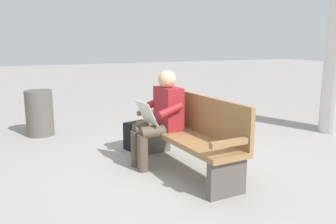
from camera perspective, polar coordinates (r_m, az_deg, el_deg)
The scene contains 5 objects.
ground_plane at distance 4.27m, azimuth 2.77°, elevation -9.48°, with size 40.00×40.00×0.00m, color gray.
bench_near at distance 4.16m, azimuth 3.67°, elevation -3.39°, with size 1.83×0.59×0.90m.
person_seated at distance 4.29m, azimuth -1.25°, elevation -0.60°, with size 0.59×0.59×1.18m.
backpack at distance 5.08m, azimuth -5.05°, elevation -3.82°, with size 0.30×0.38×0.39m.
trash_bin at distance 6.10m, azimuth -20.08°, elevation -0.16°, with size 0.43×0.43×0.74m, color #514C47.
Camera 1 is at (-3.54, 1.84, 1.53)m, focal length 37.66 mm.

